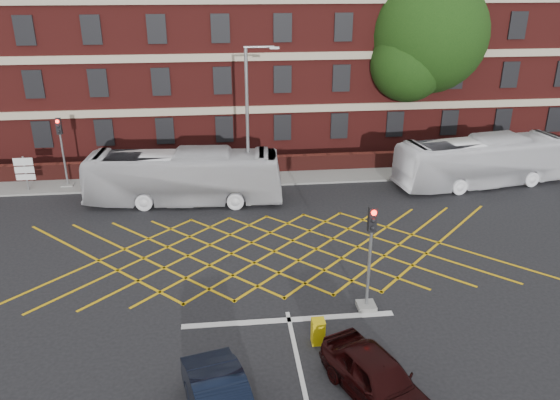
{
  "coord_description": "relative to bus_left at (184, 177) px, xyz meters",
  "views": [
    {
      "loc": [
        -2.24,
        -20.52,
        12.02
      ],
      "look_at": [
        0.22,
        1.5,
        2.81
      ],
      "focal_mm": 35.0,
      "sensor_mm": 36.0,
      "label": 1
    }
  ],
  "objects": [
    {
      "name": "ground",
      "position": [
        4.39,
        -8.51,
        -1.52
      ],
      "size": [
        120.0,
        120.0,
        0.0
      ],
      "primitive_type": "plane",
      "color": "black",
      "rests_on": "ground"
    },
    {
      "name": "victorian_building",
      "position": [
        4.64,
        13.48,
        6.31
      ],
      "size": [
        51.0,
        12.17,
        20.4
      ],
      "color": "#571816",
      "rests_on": "ground"
    },
    {
      "name": "boundary_wall",
      "position": [
        4.39,
        4.49,
        -0.97
      ],
      "size": [
        56.0,
        0.5,
        1.1
      ],
      "primitive_type": "cube",
      "color": "#481713",
      "rests_on": "ground"
    },
    {
      "name": "far_pavement",
      "position": [
        4.39,
        3.49,
        -1.46
      ],
      "size": [
        60.0,
        3.0,
        0.12
      ],
      "primitive_type": "cube",
      "color": "slate",
      "rests_on": "ground"
    },
    {
      "name": "box_junction_hatching",
      "position": [
        4.39,
        -6.51,
        -1.51
      ],
      "size": [
        8.22,
        8.22,
        0.02
      ],
      "primitive_type": "cube",
      "rotation": [
        0.0,
        0.0,
        0.79
      ],
      "color": "#CC990C",
      "rests_on": "ground"
    },
    {
      "name": "stop_line",
      "position": [
        4.39,
        -12.01,
        -1.51
      ],
      "size": [
        8.0,
        0.3,
        0.02
      ],
      "primitive_type": "cube",
      "color": "silver",
      "rests_on": "ground"
    },
    {
      "name": "bus_left",
      "position": [
        0.0,
        0.0,
        0.0
      ],
      "size": [
        11.1,
        3.44,
        3.04
      ],
      "primitive_type": "imported",
      "rotation": [
        0.0,
        0.0,
        1.49
      ],
      "color": "silver",
      "rests_on": "ground"
    },
    {
      "name": "bus_right",
      "position": [
        17.81,
        0.8,
        -0.02
      ],
      "size": [
        11.08,
        4.15,
        3.01
      ],
      "primitive_type": "imported",
      "rotation": [
        0.0,
        0.0,
        1.72
      ],
      "color": "white",
      "rests_on": "ground"
    },
    {
      "name": "car_maroon",
      "position": [
        6.53,
        -16.35,
        -0.77
      ],
      "size": [
        3.26,
        4.74,
        1.5
      ],
      "primitive_type": "imported",
      "rotation": [
        0.0,
        0.0,
        0.38
      ],
      "color": "black",
      "rests_on": "ground"
    },
    {
      "name": "deciduous_tree",
      "position": [
        16.34,
        7.95,
        6.16
      ],
      "size": [
        8.07,
        7.97,
        12.23
      ],
      "color": "black",
      "rests_on": "ground"
    },
    {
      "name": "traffic_light_near",
      "position": [
        7.47,
        -11.57,
        0.24
      ],
      "size": [
        0.7,
        0.7,
        4.27
      ],
      "color": "slate",
      "rests_on": "ground"
    },
    {
      "name": "traffic_light_far",
      "position": [
        -7.24,
        3.19,
        0.24
      ],
      "size": [
        0.7,
        0.7,
        4.27
      ],
      "color": "slate",
      "rests_on": "ground"
    },
    {
      "name": "street_lamp",
      "position": [
        3.68,
        0.18,
        1.39
      ],
      "size": [
        2.25,
        1.0,
        8.55
      ],
      "color": "slate",
      "rests_on": "ground"
    },
    {
      "name": "direction_signs",
      "position": [
        -9.39,
        2.62,
        -0.14
      ],
      "size": [
        1.1,
        0.16,
        2.2
      ],
      "color": "gray",
      "rests_on": "ground"
    },
    {
      "name": "utility_cabinet",
      "position": [
        5.23,
        -13.48,
        -1.05
      ],
      "size": [
        0.45,
        0.43,
        0.95
      ],
      "primitive_type": "cube",
      "color": "gold",
      "rests_on": "ground"
    }
  ]
}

